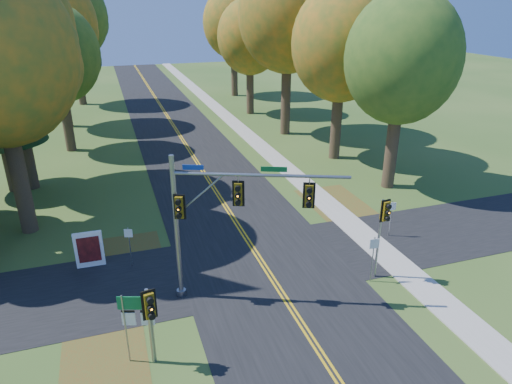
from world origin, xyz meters
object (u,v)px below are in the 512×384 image
object	(u,v)px
east_signal_pole	(384,220)
info_kiosk	(89,250)
traffic_mast	(218,211)
route_sign_cluster	(138,315)

from	to	relation	value
east_signal_pole	info_kiosk	xyz separation A→B (m)	(-12.55, 5.27, -2.13)
east_signal_pole	info_kiosk	size ratio (longest dim) A/B	2.19
traffic_mast	info_kiosk	world-z (taller)	traffic_mast
traffic_mast	east_signal_pole	xyz separation A→B (m)	(7.21, -0.85, -1.10)
traffic_mast	east_signal_pole	size ratio (longest dim) A/B	1.65
traffic_mast	route_sign_cluster	xyz separation A→B (m)	(-3.58, -2.79, -2.16)
route_sign_cluster	info_kiosk	size ratio (longest dim) A/B	1.54
east_signal_pole	info_kiosk	world-z (taller)	east_signal_pole
route_sign_cluster	info_kiosk	distance (m)	7.50
route_sign_cluster	east_signal_pole	bearing A→B (deg)	28.83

